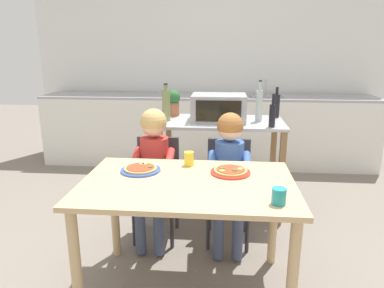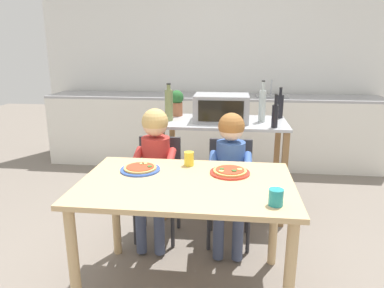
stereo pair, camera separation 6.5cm
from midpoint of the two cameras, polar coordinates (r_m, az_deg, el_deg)
The scene contains 19 objects.
ground_plane at distance 3.51m, azimuth 2.24°, elevation -10.41°, with size 11.87×11.87×0.00m, color slate.
back_wall_tiled at distance 5.00m, azimuth 4.10°, elevation 13.35°, with size 4.79×0.12×2.70m.
kitchen_counter at distance 4.71m, azimuth 3.67°, elevation 2.28°, with size 4.31×0.60×1.12m.
kitchen_island_cart at distance 3.30m, azimuth 5.62°, elevation -1.13°, with size 1.13×0.62×0.88m.
toaster_oven at distance 3.20m, azimuth 5.37°, elevation 5.83°, with size 0.48×0.36×0.24m.
bottle_tall_green_wine at distance 3.44m, azimuth 14.54°, elevation 6.02°, with size 0.07×0.07×0.29m.
bottle_squat_spirits at distance 3.21m, azimuth -3.17°, elevation 6.39°, with size 0.07×0.07×0.34m.
bottle_dark_olive_oil at distance 3.22m, azimuth 11.86°, elevation 6.17°, with size 0.06×0.06×0.37m.
bottle_brown_beer at distance 3.02m, azimuth 13.86°, elevation 4.57°, with size 0.05×0.05×0.28m.
potted_herb_plant at distance 3.44m, azimuth -1.95°, elevation 6.80°, with size 0.14×0.14×0.25m.
dining_table at distance 2.17m, azimuth -0.06°, elevation -8.71°, with size 1.28×0.83×0.75m.
dining_chair_left at distance 2.91m, azimuth -4.82°, elevation -5.80°, with size 0.36×0.36×0.81m.
dining_chair_right at distance 2.85m, azimuth 6.77°, elevation -6.36°, with size 0.36×0.36×0.81m.
child_in_red_shirt at distance 2.73m, azimuth -5.40°, elevation -2.46°, with size 0.32×0.42×1.06m.
child_in_blue_striped_shirt at distance 2.67m, azimuth 6.90°, elevation -3.30°, with size 0.32×0.42×1.04m.
pizza_plate_blue_rimmed at distance 2.32m, azimuth -7.55°, elevation -3.98°, with size 0.26×0.26×0.03m.
pizza_plate_red_rimmed at distance 2.26m, azimuth 6.97°, elevation -4.47°, with size 0.25×0.25×0.03m.
drinking_cup_teal at distance 1.86m, azimuth 14.39°, elevation -8.34°, with size 0.08×0.08×0.09m, color teal.
drinking_cup_yellow at distance 2.39m, azimuth 0.29°, elevation -2.40°, with size 0.07×0.07×0.10m, color yellow.
Camera 2 is at (0.26, -1.96, 1.53)m, focal length 33.00 mm.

